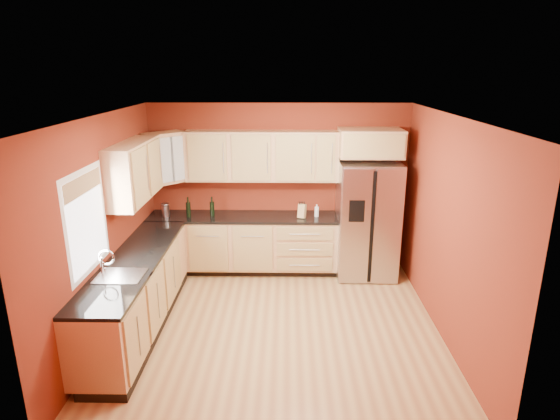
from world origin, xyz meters
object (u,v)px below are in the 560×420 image
(knife_block, at_px, (302,211))
(soap_dispenser, at_px, (317,210))
(canister_left, at_px, (166,209))
(wine_bottle_a, at_px, (212,206))
(refrigerator, at_px, (367,220))

(knife_block, xyz_separation_m, soap_dispenser, (0.23, 0.06, -0.01))
(canister_left, distance_m, soap_dispenser, 2.33)
(knife_block, distance_m, soap_dispenser, 0.23)
(canister_left, bearing_deg, wine_bottle_a, -2.50)
(refrigerator, distance_m, canister_left, 3.09)
(refrigerator, xyz_separation_m, knife_block, (-0.99, -0.01, 0.14))
(canister_left, height_order, wine_bottle_a, wine_bottle_a)
(knife_block, relative_size, soap_dispenser, 1.12)
(refrigerator, height_order, knife_block, refrigerator)
(refrigerator, height_order, wine_bottle_a, refrigerator)
(refrigerator, xyz_separation_m, soap_dispenser, (-0.76, 0.05, 0.13))
(refrigerator, bearing_deg, knife_block, -179.33)
(refrigerator, relative_size, knife_block, 8.36)
(canister_left, distance_m, wine_bottle_a, 0.73)
(canister_left, relative_size, knife_block, 0.87)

